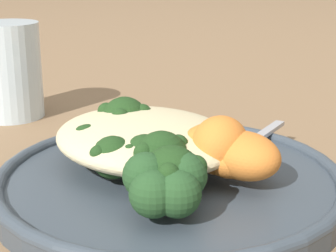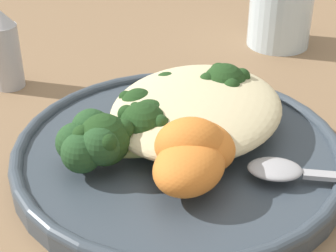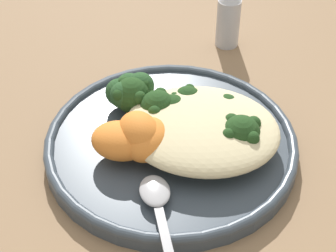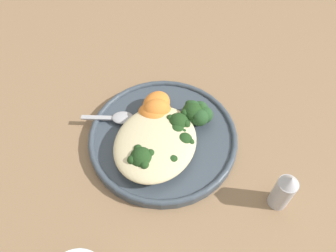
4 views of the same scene
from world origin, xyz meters
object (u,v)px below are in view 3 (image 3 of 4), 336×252
object	(u,v)px
sweet_potato_chunk_3	(147,140)
kale_tuft	(130,92)
plate	(171,142)
spoon	(156,197)
broccoli_stalk_1	(231,136)
sweet_potato_chunk_1	(121,141)
broccoli_stalk_0	(203,154)
broccoli_stalk_7	(135,100)
quinoa_mound	(201,129)
sweet_potato_chunk_0	(139,134)
broccoli_stalk_5	(171,116)
sweet_potato_chunk_2	(130,141)
broccoli_stalk_4	(183,109)
broccoli_stalk_2	(208,133)
broccoli_stalk_6	(159,113)
broccoli_stalk_3	(211,117)
salt_shaker	(228,17)

from	to	relation	value
sweet_potato_chunk_3	kale_tuft	size ratio (longest dim) A/B	1.04
plate	spoon	world-z (taller)	spoon
broccoli_stalk_1	sweet_potato_chunk_1	xyz separation A→B (m)	(0.12, 0.03, -0.00)
broccoli_stalk_0	broccoli_stalk_7	distance (m)	0.11
quinoa_mound	sweet_potato_chunk_0	distance (m)	0.07
kale_tuft	broccoli_stalk_1	bearing A→B (deg)	155.69
broccoli_stalk_5	broccoli_stalk_1	bearing A→B (deg)	-111.53
quinoa_mound	sweet_potato_chunk_2	xyz separation A→B (m)	(0.07, 0.03, -0.00)
sweet_potato_chunk_3	plate	bearing A→B (deg)	-123.50
broccoli_stalk_4	spoon	world-z (taller)	broccoli_stalk_4
quinoa_mound	broccoli_stalk_0	world-z (taller)	quinoa_mound
quinoa_mound	sweet_potato_chunk_0	world-z (taller)	sweet_potato_chunk_0
broccoli_stalk_2	kale_tuft	world-z (taller)	kale_tuft
quinoa_mound	broccoli_stalk_0	distance (m)	0.03
spoon	broccoli_stalk_1	bearing A→B (deg)	121.83
broccoli_stalk_7	spoon	bearing A→B (deg)	159.67
broccoli_stalk_6	broccoli_stalk_3	bearing A→B (deg)	-102.48
broccoli_stalk_7	sweet_potato_chunk_2	world-z (taller)	broccoli_stalk_7
broccoli_stalk_3	broccoli_stalk_6	size ratio (longest dim) A/B	1.05
plate	broccoli_stalk_0	distance (m)	0.06
quinoa_mound	broccoli_stalk_2	world-z (taller)	quinoa_mound
salt_shaker	broccoli_stalk_4	bearing A→B (deg)	81.04
broccoli_stalk_1	sweet_potato_chunk_2	world-z (taller)	broccoli_stalk_1
sweet_potato_chunk_1	sweet_potato_chunk_0	bearing A→B (deg)	-154.81
broccoli_stalk_0	broccoli_stalk_1	world-z (taller)	broccoli_stalk_1
broccoli_stalk_4	salt_shaker	distance (m)	0.20
broccoli_stalk_4	sweet_potato_chunk_0	size ratio (longest dim) A/B	1.85
plate	sweet_potato_chunk_1	bearing A→B (deg)	37.20
sweet_potato_chunk_1	salt_shaker	world-z (taller)	salt_shaker
plate	kale_tuft	size ratio (longest dim) A/B	4.89
plate	quinoa_mound	bearing A→B (deg)	176.14
plate	broccoli_stalk_5	world-z (taller)	broccoli_stalk_5
plate	broccoli_stalk_7	world-z (taller)	broccoli_stalk_7
broccoli_stalk_7	kale_tuft	bearing A→B (deg)	-8.84
broccoli_stalk_5	broccoli_stalk_7	distance (m)	0.05
broccoli_stalk_0	broccoli_stalk_5	distance (m)	0.07
quinoa_mound	sweet_potato_chunk_1	size ratio (longest dim) A/B	2.69
broccoli_stalk_6	broccoli_stalk_2	bearing A→B (deg)	-129.36
sweet_potato_chunk_3	kale_tuft	world-z (taller)	kale_tuft
broccoli_stalk_0	broccoli_stalk_6	bearing A→B (deg)	157.65
broccoli_stalk_0	broccoli_stalk_6	size ratio (longest dim) A/B	1.15
broccoli_stalk_5	broccoli_stalk_6	size ratio (longest dim) A/B	0.94
sweet_potato_chunk_0	broccoli_stalk_4	bearing A→B (deg)	-123.08
broccoli_stalk_5	kale_tuft	bearing A→B (deg)	59.49
quinoa_mound	broccoli_stalk_0	bearing A→B (deg)	101.08
plate	sweet_potato_chunk_3	world-z (taller)	sweet_potato_chunk_3
broccoli_stalk_5	salt_shaker	xyz separation A→B (m)	(-0.04, -0.22, 0.01)
broccoli_stalk_1	spoon	bearing A→B (deg)	-135.76
broccoli_stalk_2	broccoli_stalk_7	xyz separation A→B (m)	(0.09, -0.03, 0.01)
quinoa_mound	broccoli_stalk_0	xyz separation A→B (m)	(-0.01, 0.03, -0.01)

